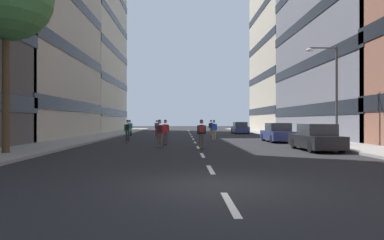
% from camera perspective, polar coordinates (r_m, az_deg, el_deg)
% --- Properties ---
extents(ground_plane, '(149.96, 149.96, 0.00)m').
position_cam_1_polar(ground_plane, '(34.18, 0.10, -2.96)').
color(ground_plane, black).
extents(sidewalk_left, '(3.64, 68.73, 0.14)m').
position_cam_1_polar(sidewalk_left, '(38.28, -14.62, -2.55)').
color(sidewalk_left, gray).
rests_on(sidewalk_left, ground_plane).
extents(sidewalk_right, '(3.64, 68.73, 0.14)m').
position_cam_1_polar(sidewalk_right, '(38.77, 14.36, -2.52)').
color(sidewalk_right, gray).
rests_on(sidewalk_right, ground_plane).
extents(lane_markings, '(0.16, 57.20, 0.01)m').
position_cam_1_polar(lane_markings, '(34.69, 0.07, -2.91)').
color(lane_markings, silver).
rests_on(lane_markings, ground_plane).
extents(building_left_far, '(16.08, 20.62, 28.95)m').
position_cam_1_polar(building_left_far, '(59.69, -19.99, 12.35)').
color(building_left_far, '#BCB29E').
rests_on(building_left_far, ground_plane).
extents(building_right_far, '(16.08, 18.41, 26.82)m').
position_cam_1_polar(building_right_far, '(60.10, 18.71, 11.22)').
color(building_right_far, '#B2A893').
rests_on(building_right_far, ground_plane).
extents(parked_car_near, '(1.82, 4.40, 1.52)m').
position_cam_1_polar(parked_car_near, '(28.69, 13.80, -2.11)').
color(parked_car_near, navy).
rests_on(parked_car_near, ground_plane).
extents(parked_car_mid, '(1.82, 4.40, 1.52)m').
position_cam_1_polar(parked_car_mid, '(46.53, 7.85, -1.34)').
color(parked_car_mid, navy).
rests_on(parked_car_mid, ground_plane).
extents(parked_car_far, '(1.82, 4.40, 1.52)m').
position_cam_1_polar(parked_car_far, '(21.06, 19.60, -2.84)').
color(parked_car_far, black).
rests_on(parked_car_far, ground_plane).
extents(streetlamp_right, '(2.13, 0.30, 6.50)m').
position_cam_1_polar(streetlamp_right, '(25.06, 21.78, 5.47)').
color(streetlamp_right, '#3F3F44').
rests_on(streetlamp_right, sidewalk_right).
extents(skater_0, '(0.54, 0.91, 1.78)m').
position_cam_1_polar(skater_0, '(39.68, 3.13, -1.10)').
color(skater_0, brown).
rests_on(skater_0, ground_plane).
extents(skater_1, '(0.56, 0.92, 1.78)m').
position_cam_1_polar(skater_1, '(36.73, -10.11, -1.22)').
color(skater_1, brown).
rests_on(skater_1, ground_plane).
extents(skater_2, '(0.54, 0.91, 1.78)m').
position_cam_1_polar(skater_2, '(27.50, -10.48, -1.54)').
color(skater_2, brown).
rests_on(skater_2, ground_plane).
extents(skater_3, '(0.54, 0.91, 1.78)m').
position_cam_1_polar(skater_3, '(21.25, 1.57, -1.97)').
color(skater_3, brown).
rests_on(skater_3, ground_plane).
extents(skater_4, '(0.57, 0.92, 1.78)m').
position_cam_1_polar(skater_4, '(39.01, -5.78, -1.11)').
color(skater_4, brown).
rests_on(skater_4, ground_plane).
extents(skater_5, '(0.54, 0.91, 1.78)m').
position_cam_1_polar(skater_5, '(30.07, 3.60, -1.48)').
color(skater_5, brown).
rests_on(skater_5, ground_plane).
extents(skater_6, '(0.56, 0.92, 1.78)m').
position_cam_1_polar(skater_6, '(24.61, -4.38, -1.78)').
color(skater_6, brown).
rests_on(skater_6, ground_plane).
extents(skater_7, '(0.54, 0.91, 1.78)m').
position_cam_1_polar(skater_7, '(22.10, -5.32, -1.90)').
color(skater_7, brown).
rests_on(skater_7, ground_plane).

